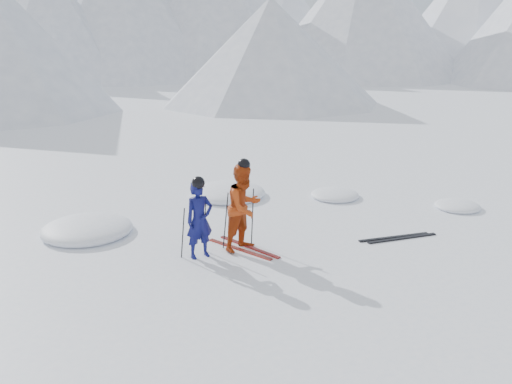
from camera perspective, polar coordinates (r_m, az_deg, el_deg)
ground at (r=12.63m, az=8.82°, el=-3.92°), size 160.00×160.00×0.00m
mountain_range at (r=46.17m, az=-17.02°, el=18.67°), size 106.15×62.94×15.53m
skier_blue at (r=10.80m, az=-5.98°, el=-2.94°), size 0.58×0.39×1.57m
skier_red at (r=11.10m, az=-1.25°, el=-1.61°), size 1.03×0.89×1.83m
pole_blue_left at (r=10.89m, az=-7.71°, el=-4.30°), size 0.11×0.08×1.04m
pole_blue_right at (r=11.21m, az=-5.40°, el=-3.62°), size 0.11×0.07×1.04m
pole_red_left at (r=11.25m, az=-3.22°, el=-3.02°), size 0.12×0.10×1.22m
pole_red_right at (r=11.47m, az=-0.37°, el=-2.61°), size 0.12×0.09×1.22m
ski_worn_left at (r=11.35m, az=-1.74°, el=-6.04°), size 0.56×1.66×0.03m
ski_worn_right at (r=11.47m, az=-0.71°, el=-5.79°), size 0.45×1.68×0.03m
ski_loose_a at (r=12.37m, az=14.31°, el=-4.63°), size 1.66×0.57×0.03m
ski_loose_b at (r=12.35m, az=15.14°, el=-4.73°), size 1.67×0.51×0.03m
snow_lumps at (r=13.86m, az=-5.11°, el=-1.94°), size 10.12×5.79×0.45m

